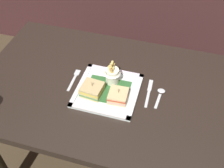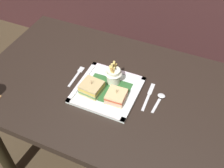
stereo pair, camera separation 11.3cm
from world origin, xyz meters
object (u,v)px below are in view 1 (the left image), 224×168
object	(u,v)px
dining_table	(116,105)
square_plate	(108,91)
fork	(74,79)
fries_cup	(112,73)
sandwich_half_left	(92,90)
sandwich_half_right	(118,96)
spoon	(160,93)
knife	(149,92)

from	to	relation	value
dining_table	square_plate	bearing A→B (deg)	-139.59
dining_table	square_plate	xyz separation A→B (m)	(-0.03, -0.03, 0.12)
square_plate	fork	distance (m)	0.18
fries_cup	fork	distance (m)	0.19
square_plate	fries_cup	xyz separation A→B (m)	(0.01, 0.06, 0.06)
square_plate	sandwich_half_left	world-z (taller)	sandwich_half_left
sandwich_half_right	sandwich_half_left	bearing A→B (deg)	180.00
square_plate	spoon	distance (m)	0.24
dining_table	sandwich_half_left	world-z (taller)	sandwich_half_left
knife	fork	bearing A→B (deg)	-177.53
square_plate	sandwich_half_right	bearing A→B (deg)	-32.46
square_plate	spoon	world-z (taller)	square_plate
dining_table	fork	xyz separation A→B (m)	(-0.21, 0.01, 0.12)
spoon	fries_cup	bearing A→B (deg)	178.65
sandwich_half_right	spoon	size ratio (longest dim) A/B	0.74
square_plate	sandwich_half_left	distance (m)	0.08
sandwich_half_left	fork	world-z (taller)	sandwich_half_left
fries_cup	fork	bearing A→B (deg)	-172.60
dining_table	knife	size ratio (longest dim) A/B	7.66
dining_table	fork	bearing A→B (deg)	178.53
fries_cup	square_plate	bearing A→B (deg)	-95.04
dining_table	fork	distance (m)	0.24
square_plate	spoon	bearing A→B (deg)	12.52
dining_table	sandwich_half_left	bearing A→B (deg)	-144.50
fries_cup	knife	distance (m)	0.19
knife	spoon	bearing A→B (deg)	3.03
sandwich_half_right	dining_table	bearing A→B (deg)	111.61
sandwich_half_right	fork	distance (m)	0.25
fork	spoon	distance (m)	0.41
dining_table	fork	world-z (taller)	fork
sandwich_half_left	fries_cup	size ratio (longest dim) A/B	0.81
spoon	dining_table	bearing A→B (deg)	-173.29
square_plate	spoon	xyz separation A→B (m)	(0.23, 0.05, -0.00)
sandwich_half_left	sandwich_half_right	distance (m)	0.12
square_plate	dining_table	bearing A→B (deg)	40.41
dining_table	spoon	world-z (taller)	spoon
fork	knife	world-z (taller)	same
sandwich_half_left	fork	bearing A→B (deg)	148.65
fries_cup	knife	size ratio (longest dim) A/B	0.69
fork	square_plate	bearing A→B (deg)	-10.79
square_plate	sandwich_half_left	xyz separation A→B (m)	(-0.06, -0.04, 0.03)
square_plate	knife	distance (m)	0.19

